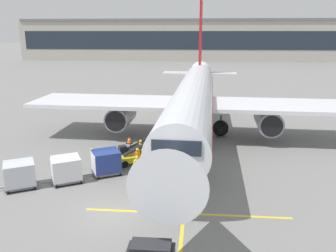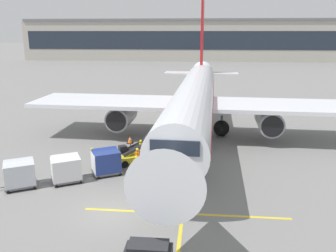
# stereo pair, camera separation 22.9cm
# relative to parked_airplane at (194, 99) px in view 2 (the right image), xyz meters

# --- Properties ---
(ground_plane) EXTENTS (600.00, 600.00, 0.00)m
(ground_plane) POSITION_rel_parked_airplane_xyz_m (-4.31, -15.42, -3.84)
(ground_plane) COLOR slate
(parked_airplane) EXTENTS (32.03, 41.59, 14.28)m
(parked_airplane) POSITION_rel_parked_airplane_xyz_m (0.00, 0.00, 0.00)
(parked_airplane) COLOR silver
(parked_airplane) RESTS_ON ground
(belt_loader) EXTENTS (5.30, 3.97, 2.58)m
(belt_loader) POSITION_rel_parked_airplane_xyz_m (-4.26, -7.20, -3.03)
(belt_loader) COLOR gold
(belt_loader) RESTS_ON ground
(baggage_cart_lead) EXTENTS (2.77, 2.37, 1.91)m
(baggage_cart_lead) POSITION_rel_parked_airplane_xyz_m (-6.18, -9.96, -2.84)
(baggage_cart_lead) COLOR #515156
(baggage_cart_lead) RESTS_ON ground
(baggage_cart_second) EXTENTS (2.77, 2.37, 1.91)m
(baggage_cart_second) POSITION_rel_parked_airplane_xyz_m (-8.60, -11.59, -2.84)
(baggage_cart_second) COLOR #515156
(baggage_cart_second) RESTS_ON ground
(baggage_cart_third) EXTENTS (2.77, 2.37, 1.91)m
(baggage_cart_third) POSITION_rel_parked_airplane_xyz_m (-11.36, -12.77, -2.84)
(baggage_cart_third) COLOR #515156
(baggage_cart_third) RESTS_ON ground
(ground_crew_by_loader) EXTENTS (0.43, 0.46, 1.74)m
(ground_crew_by_loader) POSITION_rel_parked_airplane_xyz_m (-4.01, -8.94, -2.84)
(ground_crew_by_loader) COLOR black
(ground_crew_by_loader) RESTS_ON ground
(ground_crew_by_carts) EXTENTS (0.36, 0.54, 1.74)m
(ground_crew_by_carts) POSITION_rel_parked_airplane_xyz_m (-7.46, -9.20, -2.84)
(ground_crew_by_carts) COLOR #514C42
(ground_crew_by_carts) RESTS_ON ground
(ground_crew_marshaller) EXTENTS (0.35, 0.54, 1.74)m
(ground_crew_marshaller) POSITION_rel_parked_airplane_xyz_m (-4.11, -6.89, -2.84)
(ground_crew_marshaller) COLOR black
(ground_crew_marshaller) RESTS_ON ground
(ground_crew_wingwalker) EXTENTS (0.50, 0.40, 1.74)m
(ground_crew_wingwalker) POSITION_rel_parked_airplane_xyz_m (-3.77, -10.59, -2.84)
(ground_crew_wingwalker) COLOR #333847
(ground_crew_wingwalker) RESTS_ON ground
(safety_cone_engine_keepout) EXTENTS (0.58, 0.58, 0.66)m
(safety_cone_engine_keepout) POSITION_rel_parked_airplane_xyz_m (-5.94, -2.48, -3.52)
(safety_cone_engine_keepout) COLOR black
(safety_cone_engine_keepout) RESTS_ON ground
(apron_guidance_line_lead_in) EXTENTS (0.20, 110.00, 0.01)m
(apron_guidance_line_lead_in) POSITION_rel_parked_airplane_xyz_m (-0.23, -0.74, -3.84)
(apron_guidance_line_lead_in) COLOR yellow
(apron_guidance_line_lead_in) RESTS_ON ground
(apron_guidance_line_stop_bar) EXTENTS (12.00, 0.20, 0.01)m
(apron_guidance_line_stop_bar) POSITION_rel_parked_airplane_xyz_m (-0.03, -15.31, -3.84)
(apron_guidance_line_stop_bar) COLOR yellow
(apron_guidance_line_stop_bar) RESTS_ON ground
(terminal_building) EXTENTS (139.33, 17.99, 14.48)m
(terminal_building) POSITION_rel_parked_airplane_xyz_m (6.05, 98.61, 3.35)
(terminal_building) COLOR #A8A399
(terminal_building) RESTS_ON ground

